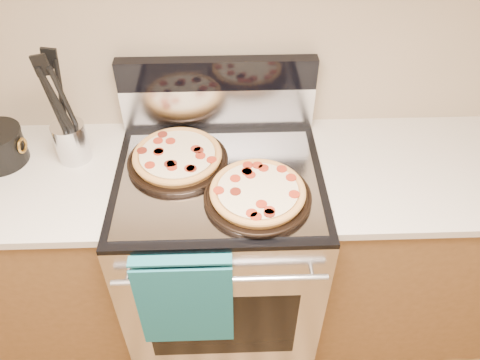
{
  "coord_description": "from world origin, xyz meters",
  "views": [
    {
      "loc": [
        0.03,
        0.38,
        2.06
      ],
      "look_at": [
        0.07,
        1.55,
        0.99
      ],
      "focal_mm": 35.0,
      "sensor_mm": 36.0,
      "label": 1
    }
  ],
  "objects_px": {
    "range_body": "(222,256)",
    "pepperoni_pizza_back": "(178,157)",
    "utensil_crock": "(72,142)",
    "pepperoni_pizza_front": "(258,193)"
  },
  "relations": [
    {
      "from": "range_body",
      "to": "pepperoni_pizza_back",
      "type": "bearing_deg",
      "value": 155.23
    },
    {
      "from": "utensil_crock",
      "to": "range_body",
      "type": "bearing_deg",
      "value": -13.56
    },
    {
      "from": "range_body",
      "to": "utensil_crock",
      "type": "xyz_separation_m",
      "value": [
        -0.55,
        0.13,
        0.54
      ]
    },
    {
      "from": "pepperoni_pizza_front",
      "to": "utensil_crock",
      "type": "height_order",
      "value": "utensil_crock"
    },
    {
      "from": "pepperoni_pizza_back",
      "to": "pepperoni_pizza_front",
      "type": "bearing_deg",
      "value": -35.15
    },
    {
      "from": "pepperoni_pizza_front",
      "to": "utensil_crock",
      "type": "distance_m",
      "value": 0.73
    },
    {
      "from": "pepperoni_pizza_back",
      "to": "utensil_crock",
      "type": "distance_m",
      "value": 0.4
    },
    {
      "from": "pepperoni_pizza_back",
      "to": "utensil_crock",
      "type": "relative_size",
      "value": 2.42
    },
    {
      "from": "pepperoni_pizza_front",
      "to": "utensil_crock",
      "type": "relative_size",
      "value": 2.4
    },
    {
      "from": "range_body",
      "to": "pepperoni_pizza_front",
      "type": "xyz_separation_m",
      "value": [
        0.13,
        -0.13,
        0.5
      ]
    }
  ]
}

